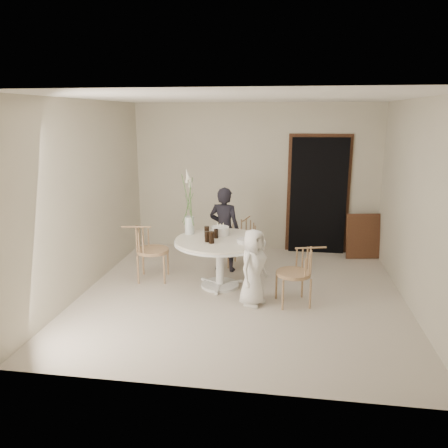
# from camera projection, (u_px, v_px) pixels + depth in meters

# --- Properties ---
(ground) EXTENTS (4.50, 4.50, 0.00)m
(ground) POSITION_uv_depth(u_px,v_px,m) (241.00, 294.00, 6.23)
(ground) COLOR beige
(ground) RESTS_ON ground
(room_shell) EXTENTS (4.50, 4.50, 4.50)m
(room_shell) POSITION_uv_depth(u_px,v_px,m) (243.00, 181.00, 5.83)
(room_shell) COLOR white
(room_shell) RESTS_ON ground
(doorway) EXTENTS (1.00, 0.10, 2.10)m
(doorway) POSITION_uv_depth(u_px,v_px,m) (318.00, 196.00, 7.91)
(doorway) COLOR black
(doorway) RESTS_ON ground
(door_trim) EXTENTS (1.12, 0.03, 2.22)m
(door_trim) POSITION_uv_depth(u_px,v_px,m) (318.00, 193.00, 7.93)
(door_trim) COLOR brown
(door_trim) RESTS_ON ground
(table) EXTENTS (1.33, 1.33, 0.73)m
(table) POSITION_uv_depth(u_px,v_px,m) (220.00, 247.00, 6.37)
(table) COLOR white
(table) RESTS_ON ground
(picture_frame) EXTENTS (0.62, 0.29, 0.79)m
(picture_frame) POSITION_uv_depth(u_px,v_px,m) (363.00, 236.00, 7.72)
(picture_frame) COLOR brown
(picture_frame) RESTS_ON ground
(chair_far) EXTENTS (0.49, 0.52, 0.79)m
(chair_far) POSITION_uv_depth(u_px,v_px,m) (244.00, 235.00, 7.36)
(chair_far) COLOR tan
(chair_far) RESTS_ON ground
(chair_right) EXTENTS (0.54, 0.52, 0.80)m
(chair_right) POSITION_uv_depth(u_px,v_px,m) (302.00, 267.00, 5.81)
(chair_right) COLOR tan
(chair_right) RESTS_ON ground
(chair_left) EXTENTS (0.55, 0.52, 0.86)m
(chair_left) POSITION_uv_depth(u_px,v_px,m) (145.00, 245.00, 6.67)
(chair_left) COLOR tan
(chair_left) RESTS_ON ground
(girl) EXTENTS (0.56, 0.42, 1.38)m
(girl) POSITION_uv_depth(u_px,v_px,m) (224.00, 229.00, 7.04)
(girl) COLOR black
(girl) RESTS_ON ground
(boy) EXTENTS (0.52, 0.60, 1.04)m
(boy) POSITION_uv_depth(u_px,v_px,m) (253.00, 267.00, 5.78)
(boy) COLOR white
(boy) RESTS_ON ground
(birthday_cake) EXTENTS (0.27, 0.27, 0.18)m
(birthday_cake) POSITION_uv_depth(u_px,v_px,m) (220.00, 231.00, 6.54)
(birthday_cake) COLOR white
(birthday_cake) RESTS_ON table
(cola_tumbler_a) EXTENTS (0.09, 0.09, 0.15)m
(cola_tumbler_a) POSITION_uv_depth(u_px,v_px,m) (207.00, 237.00, 6.19)
(cola_tumbler_a) COLOR black
(cola_tumbler_a) RESTS_ON table
(cola_tumbler_b) EXTENTS (0.10, 0.10, 0.17)m
(cola_tumbler_b) POSITION_uv_depth(u_px,v_px,m) (212.00, 237.00, 6.12)
(cola_tumbler_b) COLOR black
(cola_tumbler_b) RESTS_ON table
(cola_tumbler_c) EXTENTS (0.08, 0.08, 0.16)m
(cola_tumbler_c) POSITION_uv_depth(u_px,v_px,m) (207.00, 232.00, 6.44)
(cola_tumbler_c) COLOR black
(cola_tumbler_c) RESTS_ON table
(cola_tumbler_d) EXTENTS (0.07, 0.07, 0.13)m
(cola_tumbler_d) POSITION_uv_depth(u_px,v_px,m) (216.00, 234.00, 6.38)
(cola_tumbler_d) COLOR black
(cola_tumbler_d) RESTS_ON table
(plate_stack) EXTENTS (0.27, 0.27, 0.06)m
(plate_stack) POSITION_uv_depth(u_px,v_px,m) (245.00, 241.00, 6.16)
(plate_stack) COLOR silver
(plate_stack) RESTS_ON table
(flower_vase) EXTENTS (0.14, 0.14, 1.00)m
(flower_vase) POSITION_uv_depth(u_px,v_px,m) (189.00, 211.00, 6.54)
(flower_vase) COLOR silver
(flower_vase) RESTS_ON table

